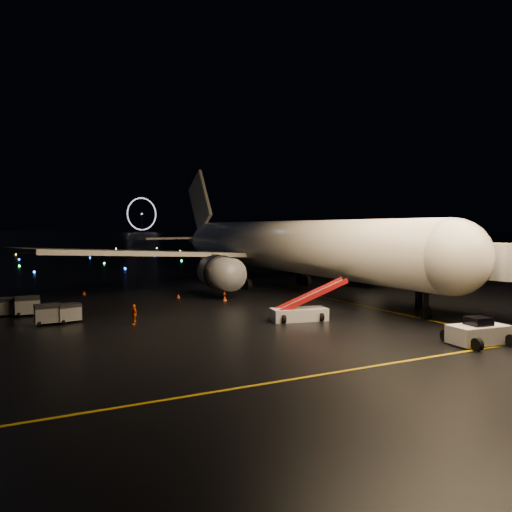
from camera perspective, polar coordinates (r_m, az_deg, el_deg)
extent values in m
plane|color=black|center=(332.28, -23.62, 1.68)|extent=(2000.00, 2000.00, 0.00)
cube|color=#D0A608|center=(57.02, 7.31, -4.60)|extent=(0.25, 80.00, 0.02)
cube|color=#D0A608|center=(27.39, 7.47, -13.30)|extent=(60.00, 0.25, 0.02)
cube|color=silver|center=(36.81, 24.06, -7.79)|extent=(4.06, 2.40, 1.84)
imported|color=#DE580E|center=(41.37, -13.78, -6.51)|extent=(0.54, 1.03, 1.68)
cone|color=#FD4910|center=(53.35, -3.59, -4.87)|extent=(0.45, 0.45, 0.49)
cone|color=#FD4910|center=(58.23, -3.67, -4.19)|extent=(0.53, 0.53, 0.47)
cone|color=#FD4910|center=(56.02, -8.86, -4.53)|extent=(0.48, 0.48, 0.45)
cone|color=#FD4910|center=(61.24, -19.07, -4.00)|extent=(0.51, 0.51, 0.46)
cube|color=gray|center=(44.02, -20.68, -6.13)|extent=(2.09, 1.71, 1.54)
cube|color=gray|center=(43.74, -22.73, -6.17)|extent=(1.99, 1.44, 1.64)
cube|color=gray|center=(48.75, -24.65, -5.22)|extent=(2.06, 1.48, 1.71)
cube|color=gray|center=(49.38, -26.54, -5.22)|extent=(2.21, 1.85, 1.61)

